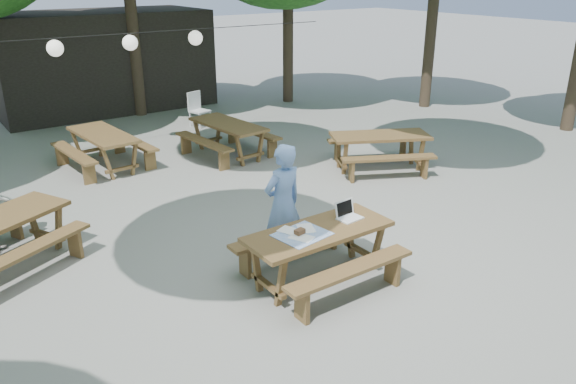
{
  "coord_description": "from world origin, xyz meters",
  "views": [
    {
      "loc": [
        -4.7,
        -6.44,
        3.93
      ],
      "look_at": [
        -0.54,
        -0.55,
        1.05
      ],
      "focal_mm": 35.0,
      "sensor_mm": 36.0,
      "label": 1
    }
  ],
  "objects": [
    {
      "name": "plastic_chair",
      "position": [
        1.82,
        6.9,
        0.26
      ],
      "size": [
        0.54,
        0.54,
        0.9
      ],
      "rotation": [
        0.0,
        0.0,
        0.27
      ],
      "color": "silver",
      "rests_on": "ground"
    },
    {
      "name": "main_picnic_table",
      "position": [
        -0.54,
        -1.25,
        0.39
      ],
      "size": [
        2.0,
        1.58,
        0.75
      ],
      "color": "#4C351A",
      "rests_on": "ground"
    },
    {
      "name": "picnic_table_far_w",
      "position": [
        -1.35,
        4.99,
        0.39
      ],
      "size": [
        1.73,
        2.06,
        0.75
      ],
      "rotation": [
        0.0,
        0.0,
        1.66
      ],
      "color": "#4C351A",
      "rests_on": "ground"
    },
    {
      "name": "tabletop_clutter",
      "position": [
        -0.82,
        -1.24,
        0.76
      ],
      "size": [
        0.72,
        0.66,
        0.08
      ],
      "color": "#3769BC",
      "rests_on": "main_picnic_table"
    },
    {
      "name": "picnic_table_far_e",
      "position": [
        1.18,
        4.2,
        0.39
      ],
      "size": [
        1.76,
        2.07,
        0.75
      ],
      "rotation": [
        0.0,
        0.0,
        1.67
      ],
      "color": "#4C351A",
      "rests_on": "ground"
    },
    {
      "name": "paper_lanterns",
      "position": [
        -0.19,
        6.0,
        2.4
      ],
      "size": [
        9.0,
        0.34,
        0.38
      ],
      "color": "black",
      "rests_on": "ground"
    },
    {
      "name": "woman",
      "position": [
        -0.6,
        -0.51,
        0.87
      ],
      "size": [
        0.67,
        0.48,
        1.74
      ],
      "primitive_type": "imported",
      "rotation": [
        0.0,
        0.0,
        3.24
      ],
      "color": "#7AA0E0",
      "rests_on": "ground"
    },
    {
      "name": "pavilion",
      "position": [
        0.5,
        10.5,
        1.4
      ],
      "size": [
        6.0,
        3.0,
        2.8
      ],
      "primitive_type": "cube",
      "color": "black",
      "rests_on": "ground"
    },
    {
      "name": "ground",
      "position": [
        0.0,
        0.0,
        0.0
      ],
      "size": [
        80.0,
        80.0,
        0.0
      ],
      "primitive_type": "plane",
      "color": "slate",
      "rests_on": "ground"
    },
    {
      "name": "picnic_table_ne",
      "position": [
        3.29,
        1.58,
        0.39
      ],
      "size": [
        2.41,
        2.27,
        0.75
      ],
      "rotation": [
        0.0,
        0.0,
        -0.47
      ],
      "color": "#4C351A",
      "rests_on": "ground"
    },
    {
      "name": "laptop",
      "position": [
        0.01,
        -1.19,
        0.81
      ],
      "size": [
        0.35,
        0.29,
        0.24
      ],
      "rotation": [
        0.0,
        0.0,
        0.08
      ],
      "color": "white",
      "rests_on": "main_picnic_table"
    }
  ]
}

